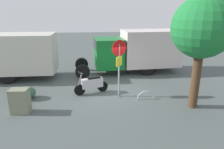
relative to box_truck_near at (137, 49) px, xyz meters
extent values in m
plane|color=#495151|center=(2.21, 3.54, -1.58)|extent=(60.00, 60.00, 0.00)
cylinder|color=black|center=(-0.52, -0.98, -1.13)|extent=(0.91, 0.30, 0.90)
cylinder|color=black|center=(-0.61, 0.92, -1.13)|extent=(0.91, 0.30, 0.90)
cylinder|color=black|center=(3.78, -0.75, -1.13)|extent=(0.91, 0.30, 0.90)
cylinder|color=black|center=(3.68, 1.14, -1.13)|extent=(0.91, 0.30, 0.90)
cube|color=silver|center=(-0.96, -0.05, 0.07)|extent=(3.91, 2.40, 2.39)
cube|color=#116C27|center=(1.93, 0.10, -0.18)|extent=(1.91, 2.19, 1.90)
cube|color=black|center=(1.93, 0.10, 0.42)|extent=(1.92, 2.03, 0.60)
cylinder|color=black|center=(7.96, -0.35, -1.13)|extent=(0.91, 0.27, 0.90)
cylinder|color=black|center=(8.01, 1.55, -1.13)|extent=(0.91, 0.27, 0.90)
cube|color=beige|center=(7.59, 0.61, 0.04)|extent=(4.56, 2.31, 2.33)
cylinder|color=black|center=(3.79, 3.79, -1.30)|extent=(0.56, 0.26, 0.56)
cylinder|color=black|center=(2.60, 3.42, -1.30)|extent=(0.56, 0.26, 0.56)
cube|color=silver|center=(3.15, 3.59, -1.02)|extent=(1.15, 0.64, 0.48)
cube|color=black|center=(3.05, 3.56, -0.75)|extent=(0.69, 0.46, 0.12)
cylinder|color=slate|center=(3.74, 3.78, -0.75)|extent=(0.29, 0.15, 0.69)
cylinder|color=black|center=(3.74, 3.78, -0.40)|extent=(0.20, 0.54, 0.04)
cylinder|color=#9E9EA3|center=(1.84, 4.15, -0.26)|extent=(0.08, 0.08, 2.64)
cylinder|color=red|center=(1.84, 4.17, 0.87)|extent=(0.71, 0.32, 0.76)
cube|color=yellow|center=(1.84, 4.17, 0.23)|extent=(0.33, 0.33, 0.44)
cylinder|color=#47301E|center=(-1.27, 5.71, -0.27)|extent=(0.38, 0.38, 2.61)
sphere|color=#1C7533|center=(-1.27, 5.71, 1.91)|extent=(2.50, 2.50, 2.50)
cube|color=gray|center=(6.19, 5.39, -1.05)|extent=(0.78, 0.59, 1.06)
torus|color=#B7B7BC|center=(0.59, 4.65, -1.58)|extent=(0.85, 0.07, 0.85)
ellipsoid|color=#325C45|center=(6.36, 3.93, -1.27)|extent=(0.90, 0.74, 0.62)
camera|label=1|loc=(3.30, 13.74, 2.61)|focal=33.49mm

